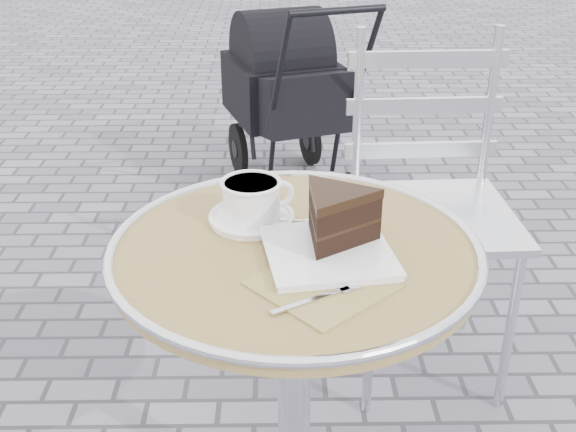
{
  "coord_description": "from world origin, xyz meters",
  "views": [
    {
      "loc": [
        -0.03,
        -1.2,
        1.4
      ],
      "look_at": [
        -0.01,
        0.03,
        0.78
      ],
      "focal_mm": 45.0,
      "sensor_mm": 36.0,
      "label": 1
    }
  ],
  "objects_px": {
    "cappuccino_set": "(252,204)",
    "cake_plate_set": "(334,225)",
    "cafe_table": "(295,318)",
    "baby_stroller": "(288,100)",
    "bistro_chair": "(427,168)"
  },
  "relations": [
    {
      "from": "cafe_table",
      "to": "bistro_chair",
      "type": "bearing_deg",
      "value": 59.72
    },
    {
      "from": "cappuccino_set",
      "to": "baby_stroller",
      "type": "xyz_separation_m",
      "value": [
        0.1,
        1.81,
        -0.36
      ]
    },
    {
      "from": "cake_plate_set",
      "to": "bistro_chair",
      "type": "distance_m",
      "value": 0.77
    },
    {
      "from": "cafe_table",
      "to": "cappuccino_set",
      "type": "height_order",
      "value": "cappuccino_set"
    },
    {
      "from": "cake_plate_set",
      "to": "baby_stroller",
      "type": "bearing_deg",
      "value": 82.57
    },
    {
      "from": "cafe_table",
      "to": "cappuccino_set",
      "type": "bearing_deg",
      "value": 127.39
    },
    {
      "from": "cake_plate_set",
      "to": "bistro_chair",
      "type": "bearing_deg",
      "value": 56.17
    },
    {
      "from": "cappuccino_set",
      "to": "cake_plate_set",
      "type": "xyz_separation_m",
      "value": [
        0.16,
        -0.13,
        0.02
      ]
    },
    {
      "from": "cafe_table",
      "to": "cake_plate_set",
      "type": "xyz_separation_m",
      "value": [
        0.07,
        -0.02,
        0.22
      ]
    },
    {
      "from": "cake_plate_set",
      "to": "baby_stroller",
      "type": "distance_m",
      "value": 1.98
    },
    {
      "from": "cafe_table",
      "to": "baby_stroller",
      "type": "height_order",
      "value": "baby_stroller"
    },
    {
      "from": "cafe_table",
      "to": "baby_stroller",
      "type": "bearing_deg",
      "value": 89.47
    },
    {
      "from": "cafe_table",
      "to": "baby_stroller",
      "type": "relative_size",
      "value": 0.77
    },
    {
      "from": "cafe_table",
      "to": "bistro_chair",
      "type": "relative_size",
      "value": 0.75
    },
    {
      "from": "cappuccino_set",
      "to": "baby_stroller",
      "type": "relative_size",
      "value": 0.21
    }
  ]
}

